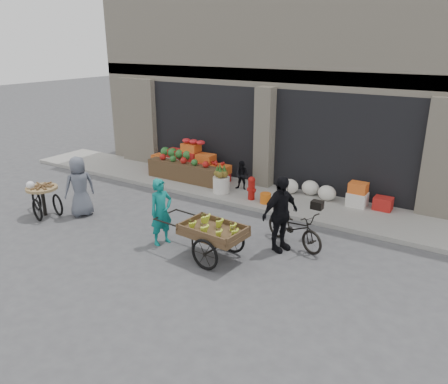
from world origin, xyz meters
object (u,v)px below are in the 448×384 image
Objects in this scene: vendor_woman at (161,212)px; cyclist at (280,214)px; banana_cart at (211,228)px; fire_hydrant at (251,187)px; bicycle at (294,228)px; pineapple_bin at (221,185)px; vendor_grey at (80,187)px; seated_person at (242,175)px; orange_bucket at (265,198)px; tricycle_cart at (43,196)px.

cyclist is at bearing -48.14° from vendor_woman.
fire_hydrant is at bearing 109.19° from banana_cart.
bicycle is at bearing -6.06° from cyclist.
pineapple_bin is 0.31× the size of vendor_grey.
banana_cart is 1.36× the size of cyclist.
bicycle is (1.29, 1.60, -0.27)m from banana_cart.
fire_hydrant is 0.29× the size of banana_cart.
vendor_grey is (-2.83, -4.01, 0.26)m from seated_person.
orange_bucket is 6.26m from tricycle_cart.
bicycle is 0.63m from cyclist.
banana_cart is at bearing 19.09° from tricycle_cart.
banana_cart is 1.42× the size of bicycle.
pineapple_bin is 1.11m from fire_hydrant.
pineapple_bin is 0.75m from seated_person.
banana_cart is 1.67× the size of tricycle_cart.
seated_person is 3.92m from bicycle.
banana_cart is at bearing -75.02° from fire_hydrant.
cyclist reaches higher than banana_cart.
cyclist reaches higher than bicycle.
orange_bucket is 3.54m from banana_cart.
bicycle reaches higher than pineapple_bin.
banana_cart reaches higher than orange_bucket.
vendor_grey is at bearing -135.17° from seated_person.
tricycle_cart reaches higher than orange_bucket.
vendor_grey is 0.98× the size of bicycle.
banana_cart is at bearing 158.16° from cyclist.
fire_hydrant is at bearing 69.59° from bicycle.
orange_bucket is 0.22× the size of tricycle_cart.
fire_hydrant is 0.40× the size of cyclist.
pineapple_bin is 0.32× the size of vendor_woman.
fire_hydrant is 0.42× the size of vendor_grey.
vendor_grey is at bearing 48.06° from tricycle_cart.
tricycle_cart is 0.85× the size of bicycle.
fire_hydrant is 0.41× the size of bicycle.
tricycle_cart is 0.82× the size of cyclist.
cyclist reaches higher than fire_hydrant.
vendor_woman is (-0.48, -3.53, 0.31)m from fire_hydrant.
vendor_grey is 5.95m from bicycle.
seated_person is at bearing 56.31° from pineapple_bin.
fire_hydrant is 4.88m from vendor_grey.
seated_person is at bearing 65.93° from tricycle_cart.
orange_bucket is 0.34× the size of seated_person.
cyclist is (1.09, 1.20, 0.17)m from banana_cart.
orange_bucket is 2.57m from bicycle.
tricycle_cart is 1.08m from vendor_grey.
vendor_woman is (0.22, -4.18, 0.22)m from seated_person.
orange_bucket is (0.50, -0.05, -0.23)m from fire_hydrant.
vendor_grey reaches higher than tricycle_cart.
orange_bucket is 0.18× the size of cyclist.
banana_cart is at bearing -82.71° from orange_bucket.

